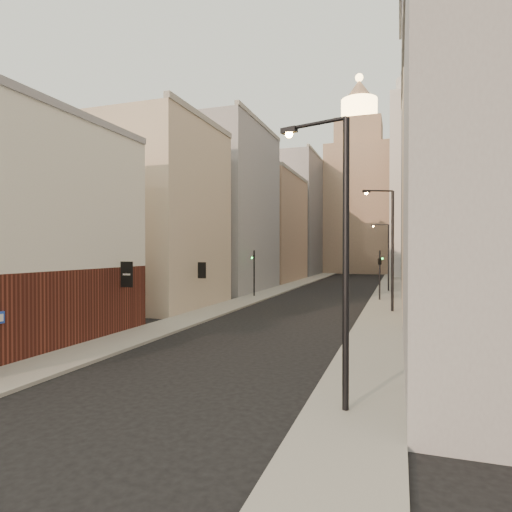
{
  "coord_description": "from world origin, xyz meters",
  "views": [
    {
      "loc": [
        7.8,
        -7.19,
        5.0
      ],
      "look_at": [
        -0.45,
        17.33,
        4.66
      ],
      "focal_mm": 30.0,
      "sensor_mm": 36.0,
      "label": 1
    }
  ],
  "objects": [
    {
      "name": "streetlamp_mid",
      "position": [
        7.03,
        28.42,
        5.59
      ],
      "size": [
        2.41,
        1.2,
        9.8
      ],
      "rotation": [
        0.0,
        0.0,
        0.41
      ],
      "color": "black",
      "rests_on": "ground"
    },
    {
      "name": "streetlamp_near",
      "position": [
        6.03,
        6.0,
        5.18
      ],
      "size": [
        2.31,
        0.85,
        9.06
      ],
      "rotation": [
        0.0,
        0.0,
        -0.29
      ],
      "color": "black",
      "rests_on": "ground"
    },
    {
      "name": "near_building_left",
      "position": [
        -10.99,
        9.0,
        6.02
      ],
      "size": [
        8.3,
        23.04,
        12.3
      ],
      "color": "maroon",
      "rests_on": "ground"
    },
    {
      "name": "sidewalk_right",
      "position": [
        6.5,
        55.0,
        0.07
      ],
      "size": [
        3.0,
        140.0,
        0.15
      ],
      "primitive_type": "cube",
      "color": "#9B988E",
      "rests_on": "ground"
    },
    {
      "name": "ground",
      "position": [
        0.0,
        0.0,
        0.0
      ],
      "size": [
        360.0,
        360.0,
        0.0
      ],
      "primitive_type": "plane",
      "color": "black",
      "rests_on": "ground"
    },
    {
      "name": "white_tower",
      "position": [
        10.0,
        78.0,
        18.61
      ],
      "size": [
        8.0,
        8.0,
        41.5
      ],
      "color": "silver",
      "rests_on": "ground"
    },
    {
      "name": "traffic_light_right",
      "position": [
        5.96,
        36.42,
        3.78
      ],
      "size": [
        0.72,
        0.72,
        5.0
      ],
      "rotation": [
        0.0,
        0.0,
        2.76
      ],
      "color": "black",
      "rests_on": "ground"
    },
    {
      "name": "highrise",
      "position": [
        18.0,
        78.0,
        25.66
      ],
      "size": [
        21.0,
        23.0,
        51.2
      ],
      "color": "gray",
      "rests_on": "ground"
    },
    {
      "name": "left_bldg_grey",
      "position": [
        -12.0,
        42.0,
        10.0
      ],
      "size": [
        8.0,
        16.0,
        20.0
      ],
      "primitive_type": "cube",
      "color": "gray",
      "rests_on": "ground"
    },
    {
      "name": "right_bldg_beige",
      "position": [
        12.0,
        30.0,
        10.0
      ],
      "size": [
        8.0,
        16.0,
        20.0
      ],
      "primitive_type": "cube",
      "color": "#C2AE96",
      "rests_on": "ground"
    },
    {
      "name": "streetlamp_far",
      "position": [
        6.34,
        46.27,
        4.65
      ],
      "size": [
        2.14,
        0.32,
        8.14
      ],
      "rotation": [
        0.0,
        0.0,
        -0.06
      ],
      "color": "black",
      "rests_on": "ground"
    },
    {
      "name": "traffic_light_left",
      "position": [
        -6.92,
        35.93,
        3.58
      ],
      "size": [
        0.56,
        0.46,
        5.0
      ],
      "rotation": [
        0.0,
        0.0,
        3.03
      ],
      "color": "black",
      "rests_on": "ground"
    },
    {
      "name": "right_bldg_grey",
      "position": [
        12.0,
        12.0,
        8.0
      ],
      "size": [
        8.0,
        16.0,
        16.0
      ],
      "primitive_type": "cube",
      "color": "gray",
      "rests_on": "ground"
    },
    {
      "name": "left_bldg_tan",
      "position": [
        -12.0,
        60.0,
        8.5
      ],
      "size": [
        8.0,
        18.0,
        17.0
      ],
      "primitive_type": "cube",
      "color": "#947761",
      "rests_on": "ground"
    },
    {
      "name": "right_bldg_wingrid",
      "position": [
        12.0,
        50.0,
        13.0
      ],
      "size": [
        8.0,
        20.0,
        26.0
      ],
      "primitive_type": "cube",
      "color": "gray",
      "rests_on": "ground"
    },
    {
      "name": "sidewalk_left",
      "position": [
        -6.5,
        55.0,
        0.07
      ],
      "size": [
        3.0,
        140.0,
        0.15
      ],
      "primitive_type": "cube",
      "color": "#9B988E",
      "rests_on": "ground"
    },
    {
      "name": "left_bldg_wingrid",
      "position": [
        -12.0,
        80.0,
        12.0
      ],
      "size": [
        8.0,
        20.0,
        24.0
      ],
      "primitive_type": "cube",
      "color": "gray",
      "rests_on": "ground"
    },
    {
      "name": "left_bldg_beige",
      "position": [
        -12.0,
        26.0,
        8.0
      ],
      "size": [
        8.0,
        12.0,
        16.0
      ],
      "primitive_type": "cube",
      "color": "#C2AE96",
      "rests_on": "ground"
    },
    {
      "name": "clock_tower",
      "position": [
        -1.0,
        92.0,
        17.63
      ],
      "size": [
        14.0,
        14.0,
        44.9
      ],
      "color": "#947761",
      "rests_on": "ground"
    }
  ]
}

